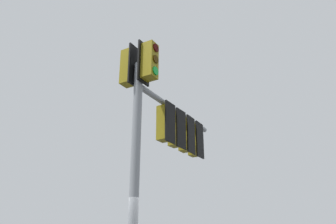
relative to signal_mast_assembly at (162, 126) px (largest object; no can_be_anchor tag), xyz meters
The scene contains 1 object.
signal_mast_assembly is the anchor object (origin of this frame).
Camera 1 is at (-3.24, 6.31, 1.59)m, focal length 35.36 mm.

